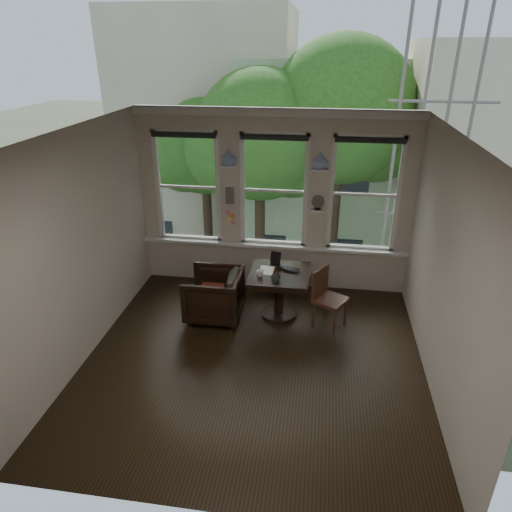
% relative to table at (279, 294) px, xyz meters
% --- Properties ---
extents(ground, '(4.50, 4.50, 0.00)m').
position_rel_table_xyz_m(ground, '(-0.22, -1.16, -0.38)').
color(ground, black).
rests_on(ground, ground).
extents(ceiling, '(4.50, 4.50, 0.00)m').
position_rel_table_xyz_m(ceiling, '(-0.22, -1.16, 2.62)').
color(ceiling, silver).
rests_on(ceiling, ground).
extents(wall_back, '(4.50, 0.00, 4.50)m').
position_rel_table_xyz_m(wall_back, '(-0.22, 1.09, 1.12)').
color(wall_back, beige).
rests_on(wall_back, ground).
extents(wall_front, '(4.50, 0.00, 4.50)m').
position_rel_table_xyz_m(wall_front, '(-0.22, -3.41, 1.12)').
color(wall_front, beige).
rests_on(wall_front, ground).
extents(wall_left, '(0.00, 4.50, 4.50)m').
position_rel_table_xyz_m(wall_left, '(-2.47, -1.16, 1.12)').
color(wall_left, beige).
rests_on(wall_left, ground).
extents(wall_right, '(0.00, 4.50, 4.50)m').
position_rel_table_xyz_m(wall_right, '(2.03, -1.16, 1.12)').
color(wall_right, beige).
rests_on(wall_right, ground).
extents(window_left, '(1.10, 0.12, 1.90)m').
position_rel_table_xyz_m(window_left, '(-1.67, 1.09, 1.32)').
color(window_left, white).
rests_on(window_left, ground).
extents(window_center, '(1.10, 0.12, 1.90)m').
position_rel_table_xyz_m(window_center, '(-0.22, 1.09, 1.32)').
color(window_center, white).
rests_on(window_center, ground).
extents(window_right, '(1.10, 0.12, 1.90)m').
position_rel_table_xyz_m(window_right, '(1.23, 1.09, 1.32)').
color(window_right, white).
rests_on(window_right, ground).
extents(shelf_left, '(0.26, 0.16, 0.03)m').
position_rel_table_xyz_m(shelf_left, '(-0.95, 0.99, 1.73)').
color(shelf_left, white).
rests_on(shelf_left, ground).
extents(shelf_right, '(0.26, 0.16, 0.03)m').
position_rel_table_xyz_m(shelf_right, '(0.50, 0.99, 1.73)').
color(shelf_right, white).
rests_on(shelf_right, ground).
extents(intercom, '(0.14, 0.06, 0.28)m').
position_rel_table_xyz_m(intercom, '(-0.95, 1.02, 1.23)').
color(intercom, '#59544F').
rests_on(intercom, ground).
extents(sticky_notes, '(0.16, 0.01, 0.24)m').
position_rel_table_xyz_m(sticky_notes, '(-0.95, 1.02, 0.88)').
color(sticky_notes, pink).
rests_on(sticky_notes, ground).
extents(desk_fan, '(0.20, 0.20, 0.24)m').
position_rel_table_xyz_m(desk_fan, '(0.50, 0.97, 1.16)').
color(desk_fan, '#59544F').
rests_on(desk_fan, ground).
extents(vase_left, '(0.24, 0.24, 0.25)m').
position_rel_table_xyz_m(vase_left, '(-0.95, 0.99, 1.86)').
color(vase_left, white).
rests_on(vase_left, shelf_left).
extents(vase_right, '(0.24, 0.24, 0.25)m').
position_rel_table_xyz_m(vase_right, '(0.50, 0.99, 1.86)').
color(vase_right, white).
rests_on(vase_right, shelf_right).
extents(table, '(0.90, 0.90, 0.75)m').
position_rel_table_xyz_m(table, '(0.00, 0.00, 0.00)').
color(table, black).
rests_on(table, ground).
extents(armchair_left, '(0.85, 0.82, 0.77)m').
position_rel_table_xyz_m(armchair_left, '(-0.99, -0.18, 0.01)').
color(armchair_left, black).
rests_on(armchair_left, ground).
extents(cushion_red, '(0.45, 0.45, 0.06)m').
position_rel_table_xyz_m(cushion_red, '(-0.99, -0.18, 0.08)').
color(cushion_red, maroon).
rests_on(cushion_red, armchair_left).
extents(side_chair_right, '(0.57, 0.57, 0.92)m').
position_rel_table_xyz_m(side_chair_right, '(0.78, -0.19, 0.09)').
color(side_chair_right, '#472319').
rests_on(side_chair_right, ground).
extents(laptop, '(0.38, 0.31, 0.03)m').
position_rel_table_xyz_m(laptop, '(0.11, 0.07, 0.39)').
color(laptop, black).
rests_on(laptop, table).
extents(mug, '(0.13, 0.13, 0.10)m').
position_rel_table_xyz_m(mug, '(-0.28, -0.15, 0.42)').
color(mug, white).
rests_on(mug, table).
extents(drinking_glass, '(0.16, 0.16, 0.11)m').
position_rel_table_xyz_m(drinking_glass, '(-0.03, -0.31, 0.43)').
color(drinking_glass, white).
rests_on(drinking_glass, table).
extents(tablet, '(0.17, 0.10, 0.22)m').
position_rel_table_xyz_m(tablet, '(-0.09, 0.26, 0.48)').
color(tablet, black).
rests_on(tablet, table).
extents(papers, '(0.24, 0.31, 0.00)m').
position_rel_table_xyz_m(papers, '(-0.21, 0.05, 0.38)').
color(papers, silver).
rests_on(papers, table).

